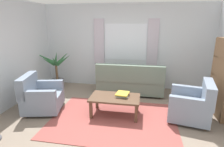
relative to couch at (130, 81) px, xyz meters
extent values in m
plane|color=gray|center=(-0.22, -1.60, -0.37)|extent=(6.24, 6.24, 0.00)
cube|color=silver|center=(-0.22, 0.66, 0.93)|extent=(5.32, 0.12, 2.60)
cube|color=white|center=(-0.22, 0.60, 1.08)|extent=(1.30, 0.01, 1.10)
cube|color=silver|center=(-1.05, 0.57, 1.08)|extent=(0.32, 0.06, 1.40)
cube|color=silver|center=(0.61, 0.57, 1.08)|extent=(0.32, 0.06, 1.40)
cube|color=#9E4C47|center=(-0.22, -1.60, -0.36)|extent=(2.68, 1.96, 0.01)
cube|color=slate|center=(0.00, 0.07, -0.12)|extent=(1.90, 0.80, 0.38)
cube|color=slate|center=(0.00, -0.25, 0.31)|extent=(1.90, 0.20, 0.48)
cube|color=slate|center=(0.87, 0.07, 0.19)|extent=(0.16, 0.80, 0.24)
cube|color=slate|center=(-0.87, 0.07, 0.19)|extent=(0.16, 0.80, 0.24)
cylinder|color=brown|center=(0.85, 0.37, -0.34)|extent=(0.06, 0.06, 0.06)
cylinder|color=brown|center=(-0.85, 0.37, -0.34)|extent=(0.06, 0.06, 0.06)
cylinder|color=brown|center=(0.85, -0.23, -0.34)|extent=(0.06, 0.06, 0.06)
cylinder|color=brown|center=(-0.85, -0.23, -0.34)|extent=(0.06, 0.06, 0.06)
cube|color=gray|center=(-1.92, -1.46, -0.13)|extent=(0.97, 1.00, 0.36)
cube|color=gray|center=(-2.24, -1.53, 0.28)|extent=(0.36, 0.86, 0.46)
cube|color=gray|center=(-1.84, -1.81, 0.16)|extent=(0.81, 0.29, 0.22)
cube|color=gray|center=(-2.00, -1.11, 0.16)|extent=(0.81, 0.29, 0.22)
cylinder|color=brown|center=(-1.54, -1.72, -0.34)|extent=(0.05, 0.05, 0.06)
cylinder|color=brown|center=(-1.69, -1.06, -0.34)|extent=(0.05, 0.05, 0.06)
cylinder|color=brown|center=(-2.16, -1.86, -0.34)|extent=(0.05, 0.05, 0.06)
cylinder|color=brown|center=(-2.31, -1.20, -0.34)|extent=(0.05, 0.05, 0.06)
cube|color=gray|center=(1.38, -1.28, -0.13)|extent=(0.95, 0.98, 0.36)
cube|color=gray|center=(1.70, -1.35, 0.28)|extent=(0.34, 0.86, 0.46)
cube|color=gray|center=(1.45, -0.93, 0.16)|extent=(0.81, 0.27, 0.22)
cube|color=gray|center=(1.31, -1.63, 0.16)|extent=(0.81, 0.27, 0.22)
cylinder|color=brown|center=(1.13, -0.88, -0.34)|extent=(0.05, 0.05, 0.06)
cylinder|color=brown|center=(1.00, -1.55, -0.34)|extent=(0.05, 0.05, 0.06)
cylinder|color=brown|center=(1.76, -1.01, -0.34)|extent=(0.05, 0.05, 0.06)
cylinder|color=brown|center=(1.62, -1.68, -0.34)|extent=(0.05, 0.05, 0.06)
cube|color=brown|center=(-0.22, -1.37, 0.05)|extent=(1.10, 0.64, 0.04)
cube|color=brown|center=(-0.71, -1.63, -0.17)|extent=(0.06, 0.06, 0.40)
cube|color=brown|center=(0.27, -1.63, -0.17)|extent=(0.06, 0.06, 0.40)
cube|color=brown|center=(-0.71, -1.11, -0.17)|extent=(0.06, 0.06, 0.40)
cube|color=brown|center=(0.27, -1.11, -0.17)|extent=(0.06, 0.06, 0.40)
cube|color=beige|center=(-0.07, -1.29, 0.08)|extent=(0.30, 0.28, 0.03)
cube|color=#5B8E93|center=(-0.06, -1.30, 0.11)|extent=(0.24, 0.29, 0.02)
cube|color=gold|center=(-0.06, -1.29, 0.13)|extent=(0.31, 0.35, 0.02)
cylinder|color=#56565B|center=(-2.33, 0.06, -0.22)|extent=(0.40, 0.40, 0.29)
cylinder|color=brown|center=(-2.33, 0.06, 0.14)|extent=(0.07, 0.07, 0.44)
cone|color=#2D6638|center=(-2.05, 0.04, 0.56)|extent=(0.52, 0.14, 0.41)
cone|color=#2D6638|center=(-2.21, 0.33, 0.57)|extent=(0.26, 0.55, 0.38)
cone|color=#2D6638|center=(-2.44, 0.31, 0.55)|extent=(0.26, 0.49, 0.42)
cone|color=#2D6638|center=(-2.68, 0.03, 0.61)|extent=(0.67, 0.17, 0.41)
cone|color=#2D6638|center=(-2.47, -0.13, 0.53)|extent=(0.30, 0.43, 0.38)
cone|color=#2D6638|center=(-2.22, -0.21, 0.57)|extent=(0.25, 0.54, 0.42)
cube|color=brown|center=(2.16, -0.44, 0.48)|extent=(0.30, 0.04, 1.70)
cube|color=brown|center=(2.02, -0.89, 0.48)|extent=(0.02, 0.90, 1.70)
cube|color=brown|center=(2.16, -0.89, -0.36)|extent=(0.30, 0.86, 0.02)
cube|color=brown|center=(2.16, -0.89, 0.07)|extent=(0.30, 0.86, 0.02)
cube|color=#5B8E93|center=(2.16, -0.72, 0.61)|extent=(0.23, 0.10, 0.22)
camera|label=1|loc=(0.39, -5.11, 1.69)|focal=29.39mm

